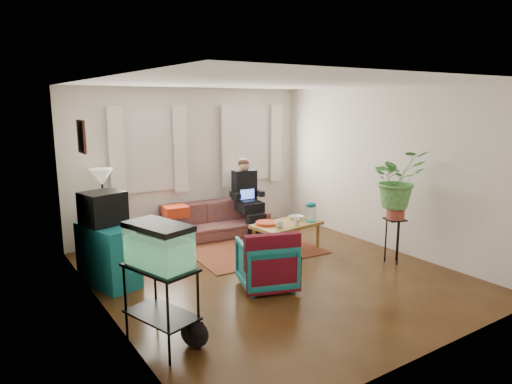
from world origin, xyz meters
TOP-DOWN VIEW (x-y plane):
  - floor at (0.00, 0.00)m, footprint 4.50×5.00m
  - ceiling at (0.00, 0.00)m, footprint 4.50×5.00m
  - wall_back at (0.00, 2.50)m, footprint 4.50×0.01m
  - wall_front at (0.00, -2.50)m, footprint 4.50×0.01m
  - wall_left at (-2.25, 0.00)m, footprint 0.01×5.00m
  - wall_right at (2.25, 0.00)m, footprint 0.01×5.00m
  - window_left at (-0.80, 2.48)m, footprint 1.08×0.04m
  - window_right at (1.25, 2.48)m, footprint 1.08×0.04m
  - curtains_left at (-0.80, 2.40)m, footprint 1.36×0.06m
  - curtains_right at (1.25, 2.40)m, footprint 1.36×0.06m
  - picture_frame at (-2.21, 0.85)m, footprint 0.04×0.32m
  - area_rug at (0.36, 1.06)m, footprint 2.11×1.73m
  - sofa at (0.09, 2.05)m, footprint 2.14×1.05m
  - seated_person at (0.83, 1.96)m, footprint 0.59×0.69m
  - side_table at (-1.65, 2.27)m, footprint 0.56×0.56m
  - table_lamp at (-1.65, 2.27)m, footprint 0.42×0.42m
  - dresser at (-1.99, 0.89)m, footprint 0.66×0.97m
  - crt_tv at (-2.00, 0.98)m, footprint 0.59×0.56m
  - aquarium_stand at (-2.00, -0.96)m, footprint 0.61×0.82m
  - aquarium at (-2.00, -0.96)m, footprint 0.55×0.75m
  - black_cat at (-1.74, -1.14)m, footprint 0.32×0.42m
  - armchair at (-0.32, -0.33)m, footprint 0.84×0.82m
  - serape_throw at (-0.41, -0.59)m, footprint 0.72×0.37m
  - coffee_table at (0.79, 0.70)m, footprint 1.16×0.71m
  - cup_a at (0.55, 0.57)m, footprint 0.14×0.14m
  - cup_b at (0.85, 0.52)m, footprint 0.11×0.11m
  - bowl at (1.08, 0.83)m, footprint 0.24×0.24m
  - snack_tray at (0.47, 0.82)m, footprint 0.37×0.37m
  - birdcage at (1.18, 0.58)m, footprint 0.20×0.20m
  - plant_stand at (1.78, -0.62)m, footprint 0.35×0.35m
  - potted_plant at (1.78, -0.62)m, footprint 0.93×0.86m

SIDE VIEW (x-z plane):
  - floor at x=0.00m, z-range -0.01..0.01m
  - area_rug at x=0.36m, z-range 0.00..0.01m
  - black_cat at x=-1.74m, z-range 0.00..0.32m
  - coffee_table at x=0.79m, z-range 0.00..0.46m
  - plant_stand at x=1.78m, z-range 0.00..0.67m
  - armchair at x=-0.32m, z-range 0.00..0.70m
  - side_table at x=-1.65m, z-range 0.00..0.71m
  - dresser at x=-1.99m, z-range 0.00..0.80m
  - sofa at x=0.09m, z-range 0.00..0.81m
  - aquarium_stand at x=-2.00m, z-range 0.00..0.82m
  - snack_tray at x=0.47m, z-range 0.46..0.50m
  - bowl at x=1.08m, z-range 0.46..0.51m
  - serape_throw at x=-0.41m, z-range 0.21..0.78m
  - cup_b at x=0.85m, z-range 0.46..0.55m
  - cup_a at x=0.55m, z-range 0.46..0.56m
  - seated_person at x=0.83m, z-range 0.00..1.23m
  - birdcage at x=1.18m, z-range 0.46..0.78m
  - table_lamp at x=-1.65m, z-range 0.69..1.33m
  - crt_tv at x=-2.00m, z-range 0.80..1.23m
  - aquarium at x=-2.00m, z-range 0.82..1.25m
  - potted_plant at x=1.78m, z-range 0.71..1.56m
  - wall_back at x=0.00m, z-range 0.00..2.60m
  - wall_front at x=0.00m, z-range 0.00..2.60m
  - wall_left at x=-2.25m, z-range 0.00..2.60m
  - wall_right at x=2.25m, z-range 0.00..2.60m
  - curtains_left at x=-0.80m, z-range 0.80..2.30m
  - curtains_right at x=1.25m, z-range 0.80..2.30m
  - window_left at x=-0.80m, z-range 0.86..2.24m
  - window_right at x=1.25m, z-range 0.86..2.24m
  - picture_frame at x=-2.21m, z-range 1.75..2.15m
  - ceiling at x=0.00m, z-range 2.60..2.60m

